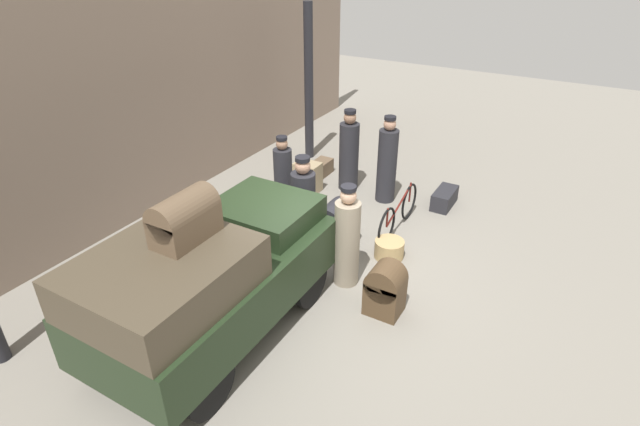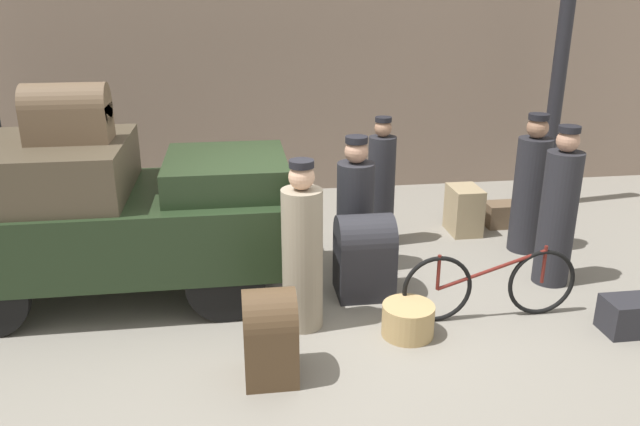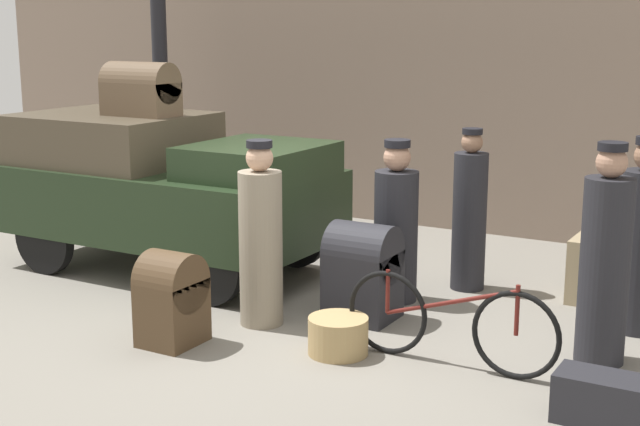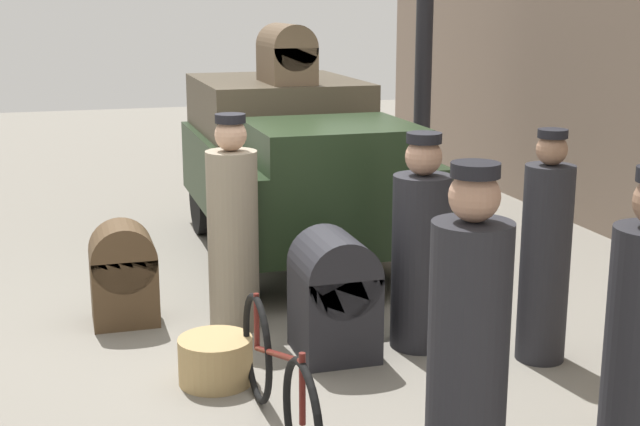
{
  "view_description": "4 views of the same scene",
  "coord_description": "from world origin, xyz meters",
  "px_view_note": "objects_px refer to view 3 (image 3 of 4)",
  "views": [
    {
      "loc": [
        -5.85,
        -3.28,
        4.87
      ],
      "look_at": [
        0.2,
        0.2,
        0.95
      ],
      "focal_mm": 28.0,
      "sensor_mm": 36.0,
      "label": 1
    },
    {
      "loc": [
        -0.65,
        -5.87,
        3.16
      ],
      "look_at": [
        0.2,
        0.2,
        0.95
      ],
      "focal_mm": 35.0,
      "sensor_mm": 36.0,
      "label": 2
    },
    {
      "loc": [
        4.3,
        -6.92,
        2.71
      ],
      "look_at": [
        0.2,
        0.2,
        0.95
      ],
      "focal_mm": 50.0,
      "sensor_mm": 36.0,
      "label": 3
    },
    {
      "loc": [
        6.51,
        -1.67,
        2.54
      ],
      "look_at": [
        0.2,
        0.2,
        0.95
      ],
      "focal_mm": 50.0,
      "sensor_mm": 36.0,
      "label": 4
    }
  ],
  "objects_px": {
    "truck": "(162,184)",
    "porter_carrying_trunk": "(605,264)",
    "conductor_in_dark_uniform": "(261,242)",
    "suitcase_tan_flat": "(363,270)",
    "bicycle": "(449,322)",
    "porter_with_bicycle": "(469,216)",
    "trunk_umber_medium": "(592,270)",
    "trunk_on_truck_roof": "(140,90)",
    "trunk_large_brown": "(611,401)",
    "wicker_basket": "(338,336)",
    "porter_lifting_near_truck": "(396,229)",
    "trunk_barrel_dark": "(172,297)"
  },
  "relations": [
    {
      "from": "conductor_in_dark_uniform",
      "to": "suitcase_tan_flat",
      "type": "bearing_deg",
      "value": 38.68
    },
    {
      "from": "porter_lifting_near_truck",
      "to": "suitcase_tan_flat",
      "type": "bearing_deg",
      "value": -91.83
    },
    {
      "from": "porter_lifting_near_truck",
      "to": "trunk_large_brown",
      "type": "relative_size",
      "value": 2.14
    },
    {
      "from": "bicycle",
      "to": "porter_carrying_trunk",
      "type": "height_order",
      "value": "porter_carrying_trunk"
    },
    {
      "from": "conductor_in_dark_uniform",
      "to": "bicycle",
      "type": "bearing_deg",
      "value": -3.43
    },
    {
      "from": "wicker_basket",
      "to": "porter_carrying_trunk",
      "type": "height_order",
      "value": "porter_carrying_trunk"
    },
    {
      "from": "porter_with_bicycle",
      "to": "suitcase_tan_flat",
      "type": "relative_size",
      "value": 1.83
    },
    {
      "from": "porter_with_bicycle",
      "to": "trunk_barrel_dark",
      "type": "height_order",
      "value": "porter_with_bicycle"
    },
    {
      "from": "conductor_in_dark_uniform",
      "to": "porter_lifting_near_truck",
      "type": "relative_size",
      "value": 1.05
    },
    {
      "from": "porter_with_bicycle",
      "to": "trunk_umber_medium",
      "type": "xyz_separation_m",
      "value": [
        1.22,
        0.21,
        -0.45
      ]
    },
    {
      "from": "bicycle",
      "to": "trunk_barrel_dark",
      "type": "bearing_deg",
      "value": -162.54
    },
    {
      "from": "bicycle",
      "to": "conductor_in_dark_uniform",
      "type": "height_order",
      "value": "conductor_in_dark_uniform"
    },
    {
      "from": "truck",
      "to": "porter_carrying_trunk",
      "type": "relative_size",
      "value": 2.0
    },
    {
      "from": "wicker_basket",
      "to": "suitcase_tan_flat",
      "type": "height_order",
      "value": "suitcase_tan_flat"
    },
    {
      "from": "porter_lifting_near_truck",
      "to": "conductor_in_dark_uniform",
      "type": "bearing_deg",
      "value": -121.22
    },
    {
      "from": "porter_carrying_trunk",
      "to": "trunk_barrel_dark",
      "type": "bearing_deg",
      "value": -156.76
    },
    {
      "from": "porter_carrying_trunk",
      "to": "trunk_umber_medium",
      "type": "height_order",
      "value": "porter_carrying_trunk"
    },
    {
      "from": "porter_with_bicycle",
      "to": "wicker_basket",
      "type": "bearing_deg",
      "value": -96.4
    },
    {
      "from": "suitcase_tan_flat",
      "to": "porter_with_bicycle",
      "type": "bearing_deg",
      "value": 70.23
    },
    {
      "from": "truck",
      "to": "conductor_in_dark_uniform",
      "type": "bearing_deg",
      "value": -27.11
    },
    {
      "from": "bicycle",
      "to": "conductor_in_dark_uniform",
      "type": "relative_size",
      "value": 1.07
    },
    {
      "from": "trunk_barrel_dark",
      "to": "trunk_large_brown",
      "type": "xyz_separation_m",
      "value": [
        3.62,
        0.25,
        -0.24
      ]
    },
    {
      "from": "wicker_basket",
      "to": "porter_lifting_near_truck",
      "type": "height_order",
      "value": "porter_lifting_near_truck"
    },
    {
      "from": "truck",
      "to": "trunk_on_truck_roof",
      "type": "bearing_deg",
      "value": 180.0
    },
    {
      "from": "wicker_basket",
      "to": "trunk_on_truck_roof",
      "type": "relative_size",
      "value": 0.62
    },
    {
      "from": "conductor_in_dark_uniform",
      "to": "porter_lifting_near_truck",
      "type": "distance_m",
      "value": 1.46
    },
    {
      "from": "bicycle",
      "to": "suitcase_tan_flat",
      "type": "height_order",
      "value": "suitcase_tan_flat"
    },
    {
      "from": "porter_carrying_trunk",
      "to": "trunk_umber_medium",
      "type": "relative_size",
      "value": 2.82
    },
    {
      "from": "porter_lifting_near_truck",
      "to": "trunk_umber_medium",
      "type": "xyz_separation_m",
      "value": [
        1.7,
        0.95,
        -0.4
      ]
    },
    {
      "from": "conductor_in_dark_uniform",
      "to": "porter_with_bicycle",
      "type": "height_order",
      "value": "conductor_in_dark_uniform"
    },
    {
      "from": "truck",
      "to": "conductor_in_dark_uniform",
      "type": "xyz_separation_m",
      "value": [
        1.97,
        -1.01,
        -0.19
      ]
    },
    {
      "from": "conductor_in_dark_uniform",
      "to": "trunk_umber_medium",
      "type": "bearing_deg",
      "value": 41.79
    },
    {
      "from": "trunk_umber_medium",
      "to": "suitcase_tan_flat",
      "type": "bearing_deg",
      "value": -136.96
    },
    {
      "from": "trunk_on_truck_roof",
      "to": "porter_carrying_trunk",
      "type": "bearing_deg",
      "value": -4.69
    },
    {
      "from": "trunk_on_truck_roof",
      "to": "wicker_basket",
      "type": "bearing_deg",
      "value": -22.58
    },
    {
      "from": "wicker_basket",
      "to": "trunk_large_brown",
      "type": "distance_m",
      "value": 2.28
    },
    {
      "from": "truck",
      "to": "porter_with_bicycle",
      "type": "distance_m",
      "value": 3.37
    },
    {
      "from": "trunk_large_brown",
      "to": "porter_carrying_trunk",
      "type": "bearing_deg",
      "value": 106.51
    },
    {
      "from": "bicycle",
      "to": "trunk_umber_medium",
      "type": "xyz_separation_m",
      "value": [
        0.58,
        2.31,
        -0.05
      ]
    },
    {
      "from": "bicycle",
      "to": "trunk_large_brown",
      "type": "relative_size",
      "value": 2.4
    },
    {
      "from": "porter_with_bicycle",
      "to": "suitcase_tan_flat",
      "type": "height_order",
      "value": "porter_with_bicycle"
    },
    {
      "from": "trunk_barrel_dark",
      "to": "porter_with_bicycle",
      "type": "bearing_deg",
      "value": 60.15
    },
    {
      "from": "porter_with_bicycle",
      "to": "trunk_large_brown",
      "type": "distance_m",
      "value": 3.31
    },
    {
      "from": "conductor_in_dark_uniform",
      "to": "suitcase_tan_flat",
      "type": "distance_m",
      "value": 0.99
    },
    {
      "from": "suitcase_tan_flat",
      "to": "trunk_on_truck_roof",
      "type": "distance_m",
      "value": 3.36
    },
    {
      "from": "porter_carrying_trunk",
      "to": "trunk_umber_medium",
      "type": "bearing_deg",
      "value": 105.52
    },
    {
      "from": "trunk_on_truck_roof",
      "to": "suitcase_tan_flat",
      "type": "bearing_deg",
      "value": -8.05
    },
    {
      "from": "porter_carrying_trunk",
      "to": "suitcase_tan_flat",
      "type": "height_order",
      "value": "porter_carrying_trunk"
    },
    {
      "from": "truck",
      "to": "suitcase_tan_flat",
      "type": "relative_size",
      "value": 3.95
    },
    {
      "from": "porter_lifting_near_truck",
      "to": "porter_with_bicycle",
      "type": "bearing_deg",
      "value": 56.92
    }
  ]
}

